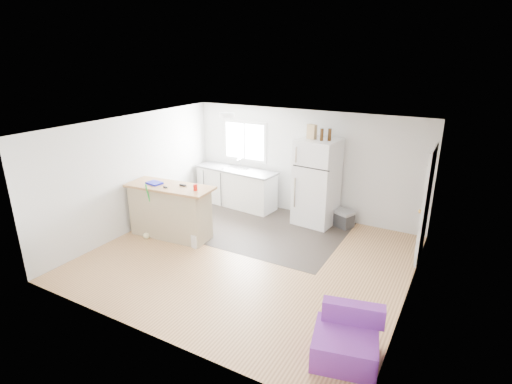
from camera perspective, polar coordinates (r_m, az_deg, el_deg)
room at (r=6.95m, az=-1.06°, el=-0.56°), size 5.51×5.01×2.41m
vinyl_zone at (r=8.74m, az=-1.01°, el=-4.74°), size 4.05×2.50×0.00m
window at (r=9.68m, az=-1.61°, el=7.28°), size 1.18×0.06×0.98m
interior_door at (r=7.65m, az=23.13°, el=-1.73°), size 0.11×0.92×2.10m
ceiling_fixture at (r=8.28m, az=-4.17°, el=10.90°), size 0.30×0.30×0.07m
kitchen_cabinets at (r=9.75m, az=-2.83°, el=0.77°), size 2.13×0.84×1.21m
peninsula at (r=8.23m, az=-12.13°, el=-2.63°), size 1.82×0.82×1.09m
refrigerator at (r=8.65m, az=8.66°, el=1.38°), size 0.90×0.86×1.87m
cooler at (r=8.83m, az=12.20°, el=-3.66°), size 0.56×0.48×0.36m
purple_seat at (r=5.31m, az=12.76°, el=-20.06°), size 0.91×0.88×0.63m
cleaner_jug at (r=7.82m, az=-8.74°, el=-6.93°), size 0.16×0.13×0.31m
mop at (r=8.34m, az=-15.16°, el=-4.94°), size 0.22×0.34×1.20m
red_cup at (r=7.64m, az=-8.66°, el=0.66°), size 0.10×0.10×0.12m
blue_tray at (r=8.20m, az=-14.31°, el=1.25°), size 0.33×0.26×0.04m
tool_a at (r=7.95m, az=-10.40°, el=0.96°), size 0.14×0.06×0.03m
tool_b at (r=7.91m, az=-12.84°, el=0.69°), size 0.11×0.07×0.03m
cardboard_box at (r=8.40m, az=7.98°, el=8.52°), size 0.22×0.16×0.30m
bottle_left at (r=8.25m, az=9.37°, el=8.08°), size 0.09×0.09×0.25m
bottle_right at (r=8.28m, az=10.47°, el=8.05°), size 0.08×0.08×0.25m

